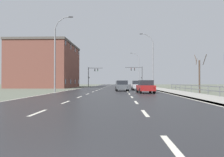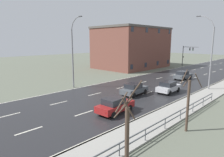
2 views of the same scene
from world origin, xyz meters
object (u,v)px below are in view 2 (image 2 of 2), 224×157
street_lamp_midground (210,54)px  car_far_left (183,75)px  brick_building (132,48)px  traffic_signal_left (187,53)px  car_near_right (115,105)px  car_distant (134,89)px  car_near_left (168,87)px  street_lamp_left_bank (73,54)px

street_lamp_midground → car_far_left: 9.01m
street_lamp_midground → car_far_left: (-6.09, 5.00, -4.36)m
street_lamp_midground → brick_building: (-23.95, 12.07, 0.15)m
traffic_signal_left → car_near_right: size_ratio=1.36×
car_distant → car_near_left: 4.98m
street_lamp_left_bank → car_far_left: bearing=64.0°
street_lamp_midground → car_near_left: (-3.20, -5.64, -4.36)m
car_near_left → car_far_left: bearing=103.3°
traffic_signal_left → car_near_left: bearing=-69.8°
car_distant → brick_building: bearing=126.2°
car_distant → car_near_right: same height
car_far_left → car_near_left: 11.03m
car_near_right → car_distant: bearing=109.8°
street_lamp_left_bank → brick_building: brick_building is taller
traffic_signal_left → car_far_left: size_ratio=1.36×
traffic_signal_left → car_near_right: (11.21, -40.93, -3.08)m
car_near_right → traffic_signal_left: bearing=102.2°
traffic_signal_left → brick_building: bearing=-127.9°
car_distant → brick_building: brick_building is taller
street_lamp_midground → car_distant: bearing=-120.6°
traffic_signal_left → car_distant: 35.53m
car_distant → car_near_left: size_ratio=1.01×
street_lamp_midground → car_distant: 12.27m
street_lamp_left_bank → car_distant: bearing=19.0°
street_lamp_midground → car_near_left: bearing=-119.5°
street_lamp_midground → car_near_left: size_ratio=2.55×
car_distant → brick_building: 28.82m
car_near_left → car_near_right: (0.14, -10.79, 0.00)m
car_far_left → brick_building: size_ratio=0.22×
car_near_left → brick_building: bearing=137.6°
street_lamp_left_bank → car_distant: size_ratio=2.47×
car_far_left → car_near_right: size_ratio=1.00×
car_distant → car_far_left: size_ratio=1.01×
car_near_right → car_far_left: bearing=94.9°
car_far_left → street_lamp_midground: bearing=-37.0°
traffic_signal_left → car_far_left: 21.37m
car_far_left → brick_building: (-17.86, 7.07, 4.52)m
street_lamp_midground → car_far_left: bearing=140.6°
street_lamp_midground → traffic_signal_left: bearing=120.2°
street_lamp_left_bank → traffic_signal_left: (0.59, 37.49, -1.18)m
car_distant → car_near_left: same height
street_lamp_midground → street_lamp_left_bank: 19.73m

